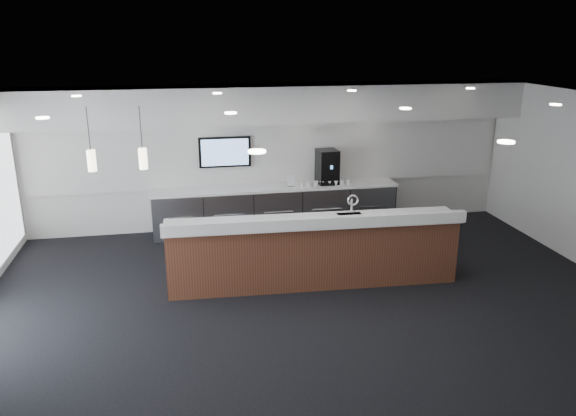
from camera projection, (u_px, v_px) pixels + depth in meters
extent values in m
plane|color=black|center=(317.00, 311.00, 8.37)|extent=(10.00, 10.00, 0.00)
cube|color=black|center=(321.00, 108.00, 7.47)|extent=(10.00, 8.00, 0.02)
cube|color=silver|center=(273.00, 156.00, 11.67)|extent=(10.00, 0.02, 3.00)
cube|color=silver|center=(276.00, 103.00, 10.90)|extent=(10.00, 0.90, 0.70)
cube|color=silver|center=(273.00, 152.00, 11.61)|extent=(9.80, 0.06, 1.40)
cube|color=gray|center=(276.00, 210.00, 11.64)|extent=(5.00, 0.60, 0.90)
cube|color=white|center=(276.00, 187.00, 11.50)|extent=(5.06, 0.66, 0.05)
cylinder|color=silver|center=(178.00, 218.00, 10.97)|extent=(0.60, 0.02, 0.02)
cylinder|color=silver|center=(229.00, 215.00, 11.15)|extent=(0.60, 0.02, 0.02)
cylinder|color=silver|center=(279.00, 212.00, 11.33)|extent=(0.60, 0.02, 0.02)
cylinder|color=silver|center=(327.00, 209.00, 11.51)|extent=(0.60, 0.02, 0.02)
cylinder|color=silver|center=(373.00, 207.00, 11.69)|extent=(0.60, 0.02, 0.02)
cube|color=black|center=(225.00, 152.00, 11.36)|extent=(1.05, 0.07, 0.62)
cube|color=blue|center=(225.00, 152.00, 11.32)|extent=(0.95, 0.01, 0.54)
cylinder|color=#FFF3C6|center=(143.00, 158.00, 8.01)|extent=(0.12, 0.12, 0.30)
cylinder|color=#FFF3C6|center=(92.00, 160.00, 7.89)|extent=(0.12, 0.12, 0.30)
cube|color=#562A1C|center=(313.00, 253.00, 9.14)|extent=(4.70, 0.85, 1.05)
cube|color=white|center=(314.00, 221.00, 8.97)|extent=(4.78, 0.93, 0.06)
cube|color=white|center=(318.00, 223.00, 8.60)|extent=(4.76, 0.32, 0.18)
cylinder|color=silver|center=(351.00, 207.00, 9.11)|extent=(0.04, 0.04, 0.28)
torus|color=silver|center=(353.00, 200.00, 9.01)|extent=(0.19, 0.04, 0.19)
cube|color=black|center=(327.00, 167.00, 11.64)|extent=(0.43, 0.48, 0.71)
cube|color=silver|center=(330.00, 186.00, 11.51)|extent=(0.25, 0.12, 0.02)
cube|color=white|center=(291.00, 181.00, 11.46)|extent=(0.16, 0.03, 0.22)
cube|color=white|center=(335.00, 179.00, 11.59)|extent=(0.18, 0.05, 0.24)
imported|color=white|center=(349.00, 182.00, 11.63)|extent=(0.11, 0.11, 0.10)
imported|color=white|center=(342.00, 182.00, 11.60)|extent=(0.15, 0.15, 0.10)
imported|color=white|center=(336.00, 183.00, 11.58)|extent=(0.13, 0.13, 0.10)
imported|color=white|center=(329.00, 183.00, 11.55)|extent=(0.14, 0.14, 0.10)
imported|color=white|center=(322.00, 183.00, 11.53)|extent=(0.15, 0.15, 0.10)
imported|color=white|center=(316.00, 184.00, 11.50)|extent=(0.12, 0.12, 0.10)
imported|color=white|center=(309.00, 184.00, 11.48)|extent=(0.15, 0.15, 0.10)
imported|color=white|center=(302.00, 184.00, 11.45)|extent=(0.13, 0.13, 0.10)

